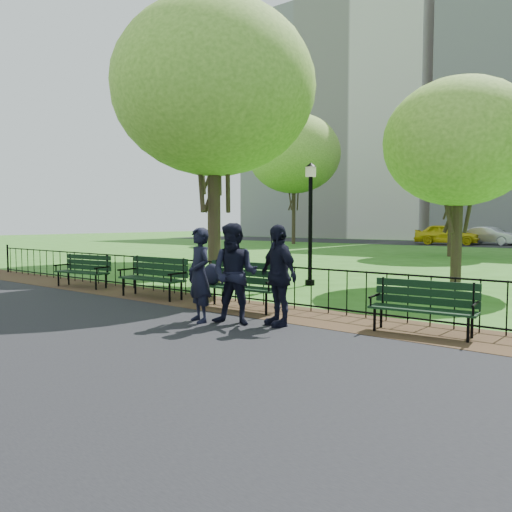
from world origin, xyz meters
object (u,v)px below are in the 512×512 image
Objects in this scene: tree_near_e at (459,143)px; tree_mid_w at (211,81)px; tree_far_c at (453,157)px; sedan_silver at (491,236)px; park_bench_right_a at (424,301)px; person_right at (278,275)px; park_bench_left_a at (155,273)px; lamppost at (310,219)px; tree_far_w at (294,154)px; park_bench_main at (230,278)px; taxi at (446,234)px; park_bench_left_b at (84,267)px; person_mid at (235,274)px; tree_near_w at (214,89)px; person_left at (199,275)px.

tree_mid_w reaches higher than tree_near_e.
tree_far_c is 15.69m from sedan_silver.
park_bench_right_a is 0.96× the size of person_right.
lamppost is at bearing 67.28° from park_bench_left_a.
tree_near_e reaches higher than park_bench_left_a.
park_bench_left_a is 1.06× the size of person_right.
park_bench_main is at bearing -59.08° from tree_far_w.
tree_far_c is at bearing -174.02° from taxi.
park_bench_main is 14.19m from tree_mid_w.
tree_mid_w is 1.11× the size of tree_far_w.
park_bench_main reaches higher than park_bench_left_a.
tree_far_c is (4.30, 18.69, 4.54)m from park_bench_left_b.
person_mid is (2.20, -19.96, -4.19)m from tree_far_c.
tree_near_w is 1.89× the size of sedan_silver.
person_left reaches higher than taxi.
person_left is 35.31m from sedan_silver.
park_bench_main is at bearing -45.41° from tree_mid_w.
lamppost reaches higher than person_right.
tree_near_w is 7.32m from person_mid.
tree_far_c is at bearing 84.67° from park_bench_left_a.
taxi is (-7.02, 32.64, -0.08)m from person_right.
park_bench_left_a is at bearing -167.44° from person_right.
taxi is at bearing 125.76° from person_right.
tree_far_c is at bearing 114.96° from person_left.
person_mid is (16.60, -27.02, -6.30)m from tree_far_w.
park_bench_main is 7.84m from tree_near_e.
person_left is at bearing -180.00° from person_mid.
taxi is at bearing 81.94° from tree_mid_w.
tree_mid_w is (-8.53, 8.65, 7.33)m from park_bench_main.
sedan_silver is (-4.26, 34.57, -0.19)m from person_right.
tree_mid_w is at bearing 161.14° from person_right.
tree_near_e is 0.78× the size of tree_far_c.
person_mid is (-1.55, -7.75, -3.08)m from tree_near_e.
park_bench_main is 0.24× the size of tree_near_w.
park_bench_main is 33.87m from sedan_silver.
tree_far_c is 20.52m from person_mid.
taxi is at bearing 30.43° from tree_far_w.
sedan_silver is (6.05, 25.13, -7.28)m from tree_mid_w.
park_bench_right_a is (6.40, 0.09, -0.06)m from park_bench_left_a.
tree_near_w is at bearing 172.82° from taxi.
tree_far_c reaches higher than person_left.
tree_mid_w is 15.26m from person_left.
lamppost is at bearing 34.96° from tree_near_w.
person_mid is 1.01× the size of person_right.
tree_far_c is at bearing -26.12° from tree_far_w.
person_right reaches higher than person_left.
person_mid reaches higher than park_bench_main.
person_right is at bearing -179.55° from taxi.
tree_near_e is at bearing -72.92° from tree_far_c.
park_bench_left_b is 6.15m from tree_near_w.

